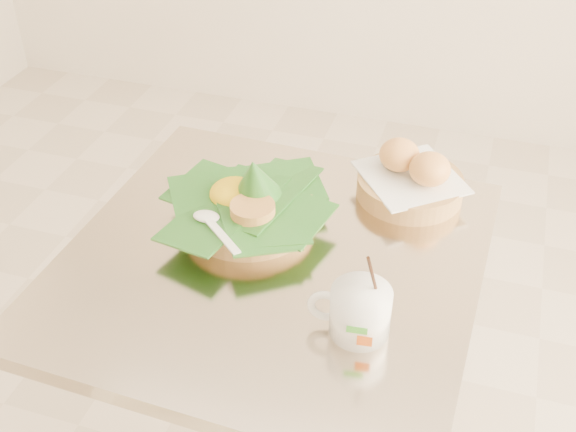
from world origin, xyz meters
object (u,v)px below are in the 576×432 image
(rice_basket, at_px, (248,203))
(coffee_mug, at_px, (359,310))
(cafe_table, at_px, (274,345))
(bread_basket, at_px, (411,179))

(rice_basket, relative_size, coffee_mug, 1.90)
(rice_basket, distance_m, coffee_mug, 0.33)
(cafe_table, relative_size, rice_basket, 2.48)
(cafe_table, relative_size, bread_basket, 3.11)
(rice_basket, height_order, bread_basket, rice_basket)
(rice_basket, bearing_deg, cafe_table, -48.48)
(cafe_table, bearing_deg, bread_basket, 52.62)
(cafe_table, distance_m, rice_basket, 0.28)
(coffee_mug, bearing_deg, cafe_table, 144.80)
(cafe_table, bearing_deg, rice_basket, 131.52)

